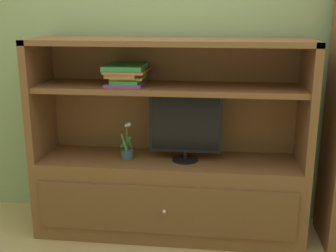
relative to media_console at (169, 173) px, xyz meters
name	(u,v)px	position (x,y,z in m)	size (l,w,h in m)	color
painted_rear_wall	(175,32)	(0.00, 0.34, 0.96)	(6.00, 0.10, 2.80)	#8C9E6B
media_console	(169,173)	(0.00, 0.00, 0.00)	(1.85, 0.50, 1.37)	brown
tv_monitor	(186,126)	(0.12, -0.02, 0.35)	(0.49, 0.18, 0.46)	black
potted_plant	(127,150)	(-0.29, -0.03, 0.17)	(0.09, 0.09, 0.26)	#384C56
magazine_stack	(126,74)	(-0.29, -0.01, 0.70)	(0.28, 0.35, 0.13)	purple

